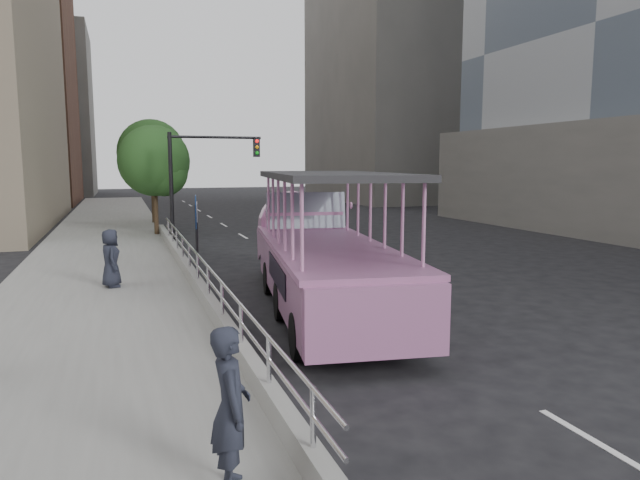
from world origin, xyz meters
The scene contains 14 objects.
ground centered at (0.00, 0.00, 0.00)m, with size 160.00×160.00×0.00m, color black.
sidewalk centered at (-5.75, 10.00, 0.15)m, with size 5.50×80.00×0.30m, color #989792.
kerb_wall centered at (-3.12, 2.00, 0.48)m, with size 0.24×30.00×0.36m, color gray.
guardrail centered at (-3.12, 2.00, 1.14)m, with size 0.07×22.00×0.71m.
duck_boat centered at (-0.09, 0.52, 1.34)m, with size 4.17×11.10×3.60m.
car centered at (3.49, 11.61, 0.63)m, with size 1.50×3.71×1.26m, color white.
pedestrian_near centered at (-4.02, -7.90, 1.21)m, with size 0.66×0.43×1.81m, color #212430.
pedestrian_far centered at (-5.38, 3.41, 1.13)m, with size 0.82×0.53×1.67m, color #212430.
parking_sign centered at (-3.00, 3.00, 1.81)m, with size 0.12×0.65×2.91m.
traffic_signal centered at (-1.70, 12.50, 3.50)m, with size 4.20×0.32×5.20m.
street_tree_near centered at (-3.30, 15.93, 3.82)m, with size 3.52×3.52×5.72m.
street_tree_far centered at (-3.10, 21.93, 4.31)m, with size 3.97×3.97×6.45m.
midrise_stone_a centered at (26.00, 42.00, 16.00)m, with size 20.00×20.00×32.00m, color slate.
midrise_stone_b centered at (-16.00, 64.00, 10.00)m, with size 16.00×14.00×20.00m, color slate.
Camera 1 is at (-5.03, -13.70, 3.80)m, focal length 32.00 mm.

